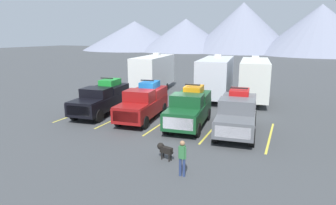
{
  "coord_description": "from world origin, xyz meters",
  "views": [
    {
      "loc": [
        7.61,
        -17.41,
        5.66
      ],
      "look_at": [
        0.0,
        0.43,
        1.2
      ],
      "focal_mm": 31.1,
      "sensor_mm": 36.0,
      "label": 1
    }
  ],
  "objects_px": {
    "camper_trailer_a": "(154,72)",
    "dog": "(164,149)",
    "camper_trailer_b": "(216,76)",
    "pickup_truck_a": "(102,98)",
    "camper_trailer_c": "(254,78)",
    "pickup_truck_b": "(144,102)",
    "person_a": "(182,156)",
    "pickup_truck_d": "(237,113)",
    "pickup_truck_c": "(189,108)"
  },
  "relations": [
    {
      "from": "pickup_truck_a",
      "to": "dog",
      "type": "height_order",
      "value": "pickup_truck_a"
    },
    {
      "from": "pickup_truck_c",
      "to": "person_a",
      "type": "distance_m",
      "value": 7.01
    },
    {
      "from": "camper_trailer_a",
      "to": "camper_trailer_c",
      "type": "height_order",
      "value": "camper_trailer_a"
    },
    {
      "from": "pickup_truck_a",
      "to": "pickup_truck_b",
      "type": "xyz_separation_m",
      "value": [
        3.53,
        -0.13,
        0.02
      ]
    },
    {
      "from": "pickup_truck_a",
      "to": "dog",
      "type": "bearing_deg",
      "value": -37.56
    },
    {
      "from": "pickup_truck_d",
      "to": "camper_trailer_b",
      "type": "distance_m",
      "value": 9.91
    },
    {
      "from": "camper_trailer_b",
      "to": "person_a",
      "type": "distance_m",
      "value": 16.02
    },
    {
      "from": "person_a",
      "to": "dog",
      "type": "distance_m",
      "value": 1.88
    },
    {
      "from": "camper_trailer_a",
      "to": "pickup_truck_a",
      "type": "bearing_deg",
      "value": -88.19
    },
    {
      "from": "dog",
      "to": "pickup_truck_b",
      "type": "bearing_deg",
      "value": 125.42
    },
    {
      "from": "camper_trailer_a",
      "to": "dog",
      "type": "relative_size",
      "value": 9.84
    },
    {
      "from": "pickup_truck_b",
      "to": "camper_trailer_b",
      "type": "height_order",
      "value": "camper_trailer_b"
    },
    {
      "from": "pickup_truck_a",
      "to": "camper_trailer_c",
      "type": "height_order",
      "value": "camper_trailer_c"
    },
    {
      "from": "pickup_truck_a",
      "to": "pickup_truck_c",
      "type": "bearing_deg",
      "value": -2.94
    },
    {
      "from": "camper_trailer_a",
      "to": "person_a",
      "type": "relative_size",
      "value": 5.75
    },
    {
      "from": "pickup_truck_a",
      "to": "camper_trailer_b",
      "type": "height_order",
      "value": "camper_trailer_b"
    },
    {
      "from": "pickup_truck_a",
      "to": "pickup_truck_b",
      "type": "bearing_deg",
      "value": -2.09
    },
    {
      "from": "pickup_truck_a",
      "to": "camper_trailer_a",
      "type": "bearing_deg",
      "value": 91.81
    },
    {
      "from": "pickup_truck_a",
      "to": "camper_trailer_b",
      "type": "xyz_separation_m",
      "value": [
        6.38,
        8.7,
        0.91
      ]
    },
    {
      "from": "camper_trailer_a",
      "to": "camper_trailer_c",
      "type": "bearing_deg",
      "value": -3.72
    },
    {
      "from": "pickup_truck_d",
      "to": "camper_trailer_a",
      "type": "bearing_deg",
      "value": 136.21
    },
    {
      "from": "pickup_truck_a",
      "to": "pickup_truck_b",
      "type": "height_order",
      "value": "pickup_truck_b"
    },
    {
      "from": "dog",
      "to": "pickup_truck_d",
      "type": "bearing_deg",
      "value": 65.75
    },
    {
      "from": "camper_trailer_a",
      "to": "camper_trailer_b",
      "type": "distance_m",
      "value": 6.71
    },
    {
      "from": "camper_trailer_a",
      "to": "dog",
      "type": "distance_m",
      "value": 17.18
    },
    {
      "from": "camper_trailer_c",
      "to": "dog",
      "type": "distance_m",
      "value": 14.78
    },
    {
      "from": "camper_trailer_a",
      "to": "dog",
      "type": "height_order",
      "value": "camper_trailer_a"
    },
    {
      "from": "pickup_truck_a",
      "to": "camper_trailer_c",
      "type": "relative_size",
      "value": 0.67
    },
    {
      "from": "person_a",
      "to": "pickup_truck_c",
      "type": "bearing_deg",
      "value": 106.62
    },
    {
      "from": "person_a",
      "to": "dog",
      "type": "xyz_separation_m",
      "value": [
        -1.37,
        1.24,
        -0.37
      ]
    },
    {
      "from": "pickup_truck_b",
      "to": "camper_trailer_b",
      "type": "bearing_deg",
      "value": 72.07
    },
    {
      "from": "camper_trailer_a",
      "to": "dog",
      "type": "xyz_separation_m",
      "value": [
        7.88,
        -15.19,
        -1.54
      ]
    },
    {
      "from": "pickup_truck_c",
      "to": "dog",
      "type": "height_order",
      "value": "pickup_truck_c"
    },
    {
      "from": "camper_trailer_c",
      "to": "pickup_truck_d",
      "type": "bearing_deg",
      "value": -88.77
    },
    {
      "from": "pickup_truck_d",
      "to": "camper_trailer_b",
      "type": "xyz_separation_m",
      "value": [
        -3.6,
        9.2,
        0.87
      ]
    },
    {
      "from": "camper_trailer_c",
      "to": "camper_trailer_a",
      "type": "bearing_deg",
      "value": 176.28
    },
    {
      "from": "pickup_truck_a",
      "to": "pickup_truck_c",
      "type": "xyz_separation_m",
      "value": [
        6.95,
        -0.36,
        0.01
      ]
    },
    {
      "from": "person_a",
      "to": "dog",
      "type": "height_order",
      "value": "person_a"
    },
    {
      "from": "pickup_truck_b",
      "to": "person_a",
      "type": "height_order",
      "value": "pickup_truck_b"
    },
    {
      "from": "pickup_truck_c",
      "to": "camper_trailer_c",
      "type": "xyz_separation_m",
      "value": [
        2.84,
        9.06,
        0.88
      ]
    },
    {
      "from": "camper_trailer_c",
      "to": "person_a",
      "type": "bearing_deg",
      "value": -93.03
    },
    {
      "from": "camper_trailer_c",
      "to": "dog",
      "type": "bearing_deg",
      "value": -98.63
    },
    {
      "from": "person_a",
      "to": "pickup_truck_d",
      "type": "bearing_deg",
      "value": 81.06
    },
    {
      "from": "pickup_truck_c",
      "to": "person_a",
      "type": "relative_size",
      "value": 3.53
    },
    {
      "from": "pickup_truck_b",
      "to": "camper_trailer_c",
      "type": "bearing_deg",
      "value": 54.66
    },
    {
      "from": "pickup_truck_d",
      "to": "person_a",
      "type": "height_order",
      "value": "pickup_truck_d"
    },
    {
      "from": "pickup_truck_d",
      "to": "dog",
      "type": "bearing_deg",
      "value": -114.25
    },
    {
      "from": "pickup_truck_a",
      "to": "pickup_truck_b",
      "type": "relative_size",
      "value": 1.05
    },
    {
      "from": "dog",
      "to": "pickup_truck_c",
      "type": "bearing_deg",
      "value": 96.61
    },
    {
      "from": "camper_trailer_b",
      "to": "camper_trailer_a",
      "type": "bearing_deg",
      "value": 174.35
    }
  ]
}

